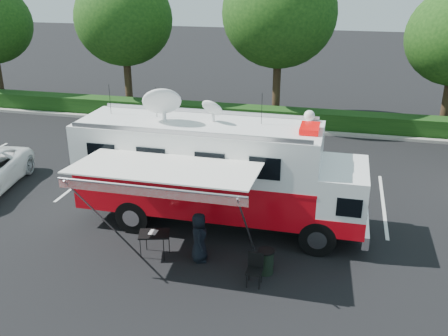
% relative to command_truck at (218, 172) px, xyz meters
% --- Properties ---
extents(ground_plane, '(120.00, 120.00, 0.00)m').
position_rel_command_truck_xyz_m(ground_plane, '(0.08, 0.00, -1.95)').
color(ground_plane, black).
rests_on(ground_plane, ground).
extents(back_border, '(60.00, 6.14, 8.87)m').
position_rel_command_truck_xyz_m(back_border, '(1.23, 12.90, 3.05)').
color(back_border, '#9E998E').
rests_on(back_border, ground_plane).
extents(stall_lines, '(24.12, 5.50, 0.01)m').
position_rel_command_truck_xyz_m(stall_lines, '(-0.42, 3.00, -1.95)').
color(stall_lines, silver).
rests_on(stall_lines, ground_plane).
extents(command_truck, '(9.49, 2.61, 4.56)m').
position_rel_command_truck_xyz_m(command_truck, '(0.00, 0.00, 0.00)').
color(command_truck, black).
rests_on(command_truck, ground_plane).
extents(awning, '(5.18, 2.67, 3.13)m').
position_rel_command_truck_xyz_m(awning, '(-0.85, -2.71, 0.98)').
color(awning, white).
rests_on(awning, ground_plane).
extents(person, '(0.69, 0.87, 1.55)m').
position_rel_command_truck_xyz_m(person, '(0.01, -2.30, -1.95)').
color(person, black).
rests_on(person, ground_plane).
extents(folding_table, '(1.05, 0.86, 0.77)m').
position_rel_command_truck_xyz_m(folding_table, '(-1.38, -2.37, -1.23)').
color(folding_table, black).
rests_on(folding_table, ground_plane).
extents(folding_chair, '(0.44, 0.46, 0.91)m').
position_rel_command_truck_xyz_m(folding_chair, '(1.83, -3.06, -1.41)').
color(folding_chair, black).
rests_on(folding_chair, ground_plane).
extents(trash_bin, '(0.49, 0.49, 0.73)m').
position_rel_command_truck_xyz_m(trash_bin, '(2.04, -2.49, -1.58)').
color(trash_bin, black).
rests_on(trash_bin, ground_plane).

